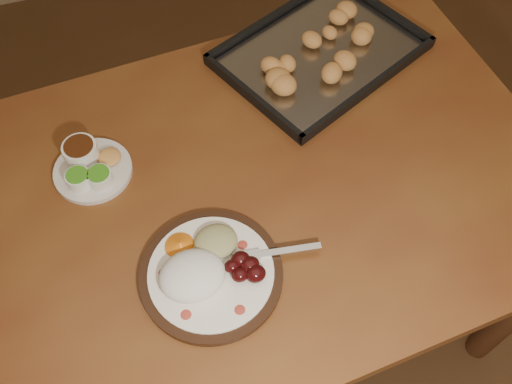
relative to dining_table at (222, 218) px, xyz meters
name	(u,v)px	position (x,y,z in m)	size (l,w,h in m)	color
ground	(336,358)	(0.27, -0.22, -0.65)	(4.00, 4.00, 0.00)	#50311B
dining_table	(222,218)	(0.00, 0.00, 0.00)	(1.57, 1.01, 0.75)	brown
dinner_plate	(207,271)	(-0.07, -0.17, 0.12)	(0.36, 0.28, 0.06)	black
condiment_saucer	(90,166)	(-0.25, 0.14, 0.12)	(0.17, 0.17, 0.06)	silver
baking_tray	(320,51)	(0.35, 0.32, 0.11)	(0.57, 0.51, 0.05)	black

